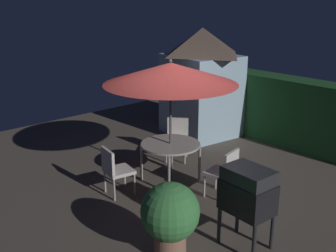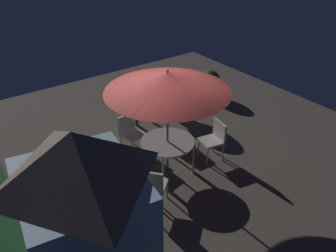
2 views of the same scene
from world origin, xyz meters
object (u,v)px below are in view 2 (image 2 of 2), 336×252
Objects in this scene: patio_table at (168,144)px; patio_umbrella at (167,82)px; chair_far_side at (215,138)px; potted_plant_by_shed at (178,96)px; bbq_grill at (136,91)px; chair_toward_hedge at (130,131)px; chair_near_shed at (153,185)px; potted_plant_by_grill at (210,81)px; garden_shed at (84,217)px.

patio_umbrella is at bearing 0.00° from patio_table.
potted_plant_by_shed is (2.01, -0.50, 0.10)m from chair_far_side.
bbq_grill is 1.53m from chair_toward_hedge.
potted_plant_by_shed is (2.54, -2.52, 0.10)m from chair_near_shed.
potted_plant_by_grill is at bearing -90.30° from bbq_grill.
potted_plant_by_shed is at bearing -50.83° from garden_shed.
chair_far_side is at bearing -69.23° from garden_shed.
potted_plant_by_shed is at bearing -71.22° from chair_toward_hedge.
garden_shed is 3.70m from chair_toward_hedge.
patio_umbrella is 2.06× the size of bbq_grill.
potted_plant_by_shed is at bearing -14.00° from chair_far_side.
chair_near_shed is (-0.73, 0.87, -1.59)m from patio_umbrella.
potted_plant_by_shed is (0.64, -1.89, 0.10)m from chair_toward_hedge.
chair_near_shed is (-3.08, 1.55, -0.33)m from bbq_grill.
chair_near_shed is at bearing 130.17° from patio_table.
potted_plant_by_grill is at bearing -54.55° from patio_umbrella.
bbq_grill is 1.33× the size of chair_near_shed.
chair_far_side is at bearing 166.00° from potted_plant_by_shed.
patio_umbrella is 2.74× the size of chair_far_side.
chair_far_side is 3.31m from potted_plant_by_grill.
garden_shed is 3.32× the size of potted_plant_by_grill.
potted_plant_by_grill is at bearing -71.59° from chair_toward_hedge.
patio_umbrella reaches higher than bbq_grill.
patio_umbrella is at bearing -49.83° from chair_near_shed.
chair_toward_hedge is (1.37, 1.38, 0.00)m from chair_far_side.
bbq_grill is (2.35, -0.69, -1.26)m from patio_umbrella.
chair_near_shed is at bearing 104.62° from chair_far_side.
patio_table is at bearing 137.47° from potted_plant_by_shed.
chair_toward_hedge is at bearing -18.60° from chair_near_shed.
potted_plant_by_shed reaches higher than chair_toward_hedge.
chair_near_shed is 2.00m from chair_toward_hedge.
garden_shed is 3.07m from patio_table.
patio_umbrella is (0.00, 0.00, 1.41)m from patio_table.
garden_shed is at bearing 122.37° from patio_umbrella.
chair_far_side is at bearing 140.13° from potted_plant_by_grill.
chair_near_shed is at bearing 161.40° from chair_toward_hedge.
patio_table is 1.26× the size of chair_toward_hedge.
chair_toward_hedge is (1.90, -0.64, 0.00)m from chair_near_shed.
chair_toward_hedge is (1.17, 0.23, -0.18)m from patio_table.
chair_far_side reaches higher than patio_table.
garden_shed is at bearing 117.64° from chair_near_shed.
bbq_grill is at bearing -26.79° from chair_near_shed.
bbq_grill is at bearing -39.15° from garden_shed.
potted_plant_by_grill is at bearing -54.55° from patio_table.
patio_umbrella reaches higher than potted_plant_by_grill.
potted_plant_by_shed is at bearing -119.00° from bbq_grill.
chair_toward_hedge reaches higher than patio_table.
chair_near_shed is (0.87, -1.66, -0.86)m from garden_shed.
chair_near_shed is at bearing 126.49° from potted_plant_by_grill.
bbq_grill reaches higher than potted_plant_by_shed.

